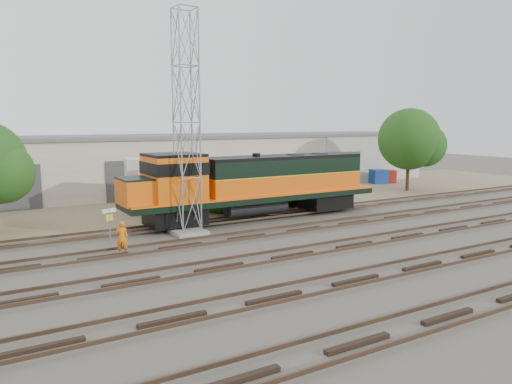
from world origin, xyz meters
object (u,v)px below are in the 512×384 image
signal_tower (187,127)px  worker (122,238)px  locomotive (252,183)px  semi_trailer (220,176)px

signal_tower → worker: signal_tower is taller
signal_tower → worker: (-4.68, -2.63, -5.40)m
worker → signal_tower: bearing=-125.2°
locomotive → signal_tower: signal_tower is taller
signal_tower → worker: bearing=-150.6°
locomotive → signal_tower: size_ratio=1.42×
locomotive → signal_tower: bearing=-162.9°
worker → locomotive: bearing=-131.5°
locomotive → signal_tower: (-5.33, -1.64, 3.76)m
semi_trailer → worker: bearing=-126.0°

